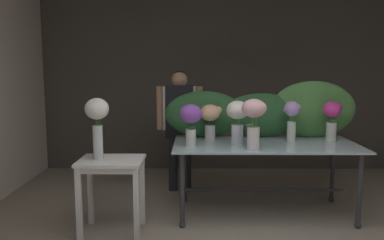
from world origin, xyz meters
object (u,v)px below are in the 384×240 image
(display_table_glass, at_px, (265,153))
(vase_lilac_freesia, at_px, (292,117))
(vase_peach_anemones, at_px, (210,118))
(vase_ivory_stock, at_px, (238,117))
(florist, at_px, (180,118))
(side_table_white, at_px, (112,171))
(vase_blush_carnations, at_px, (254,118))
(vase_violet_snapdragons, at_px, (191,119))
(vase_magenta_peonies, at_px, (332,117))
(vase_white_roses_tall, at_px, (97,119))

(display_table_glass, distance_m, vase_lilac_freesia, 0.50)
(display_table_glass, distance_m, vase_peach_anemones, 0.71)
(display_table_glass, bearing_deg, vase_ivory_stock, -162.74)
(florist, bearing_deg, side_table_white, -114.32)
(vase_lilac_freesia, xyz_separation_m, vase_blush_carnations, (-0.48, -0.44, 0.05))
(vase_violet_snapdragons, bearing_deg, vase_magenta_peonies, 11.13)
(florist, height_order, vase_lilac_freesia, florist)
(display_table_glass, xyz_separation_m, vase_blush_carnations, (-0.17, -0.34, 0.43))
(side_table_white, height_order, vase_peach_anemones, vase_peach_anemones)
(side_table_white, xyz_separation_m, vase_blush_carnations, (1.39, 0.17, 0.50))
(vase_lilac_freesia, bearing_deg, vase_violet_snapdragons, -165.64)
(vase_violet_snapdragons, bearing_deg, vase_blush_carnations, -14.04)
(vase_lilac_freesia, height_order, vase_blush_carnations, vase_blush_carnations)
(vase_peach_anemones, xyz_separation_m, vase_ivory_stock, (0.27, -0.28, 0.04))
(vase_ivory_stock, bearing_deg, vase_white_roses_tall, -163.20)
(side_table_white, relative_size, vase_magenta_peonies, 1.66)
(vase_lilac_freesia, xyz_separation_m, vase_magenta_peonies, (0.45, 0.02, -0.00))
(florist, height_order, vase_ivory_stock, florist)
(display_table_glass, distance_m, florist, 1.30)
(vase_blush_carnations, relative_size, vase_white_roses_tall, 0.86)
(side_table_white, bearing_deg, vase_white_roses_tall, 179.98)
(vase_magenta_peonies, distance_m, vase_ivory_stock, 1.08)
(vase_blush_carnations, bearing_deg, display_table_glass, 63.35)
(vase_peach_anemones, bearing_deg, florist, 119.76)
(florist, relative_size, vase_magenta_peonies, 3.55)
(florist, distance_m, vase_peach_anemones, 0.75)
(vase_peach_anemones, distance_m, vase_magenta_peonies, 1.34)
(display_table_glass, bearing_deg, vase_violet_snapdragons, -166.77)
(florist, bearing_deg, display_table_glass, -41.00)
(side_table_white, bearing_deg, vase_lilac_freesia, 17.99)
(vase_magenta_peonies, bearing_deg, vase_peach_anemones, 177.29)
(vase_blush_carnations, bearing_deg, vase_ivory_stock, 119.06)
(florist, xyz_separation_m, vase_lilac_freesia, (1.26, -0.74, 0.11))
(florist, bearing_deg, vase_violet_snapdragons, -81.07)
(vase_lilac_freesia, bearing_deg, side_table_white, -162.01)
(vase_peach_anemones, xyz_separation_m, vase_magenta_peonies, (1.34, -0.06, 0.02))
(display_table_glass, relative_size, florist, 1.26)
(side_table_white, relative_size, florist, 0.47)
(display_table_glass, distance_m, side_table_white, 1.64)
(side_table_white, bearing_deg, vase_violet_snapdragons, 22.94)
(vase_lilac_freesia, bearing_deg, vase_ivory_stock, -162.74)
(display_table_glass, distance_m, vase_magenta_peonies, 0.85)
(display_table_glass, height_order, vase_violet_snapdragons, vase_violet_snapdragons)
(vase_lilac_freesia, xyz_separation_m, vase_peach_anemones, (-0.89, 0.09, -0.02))
(vase_blush_carnations, bearing_deg, vase_violet_snapdragons, 165.96)
(vase_peach_anemones, distance_m, vase_white_roses_tall, 1.30)
(vase_white_roses_tall, bearing_deg, vase_peach_anemones, 32.17)
(vase_lilac_freesia, relative_size, vase_blush_carnations, 0.89)
(florist, relative_size, vase_violet_snapdragons, 3.57)
(vase_lilac_freesia, xyz_separation_m, vase_white_roses_tall, (-1.99, -0.61, 0.05))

